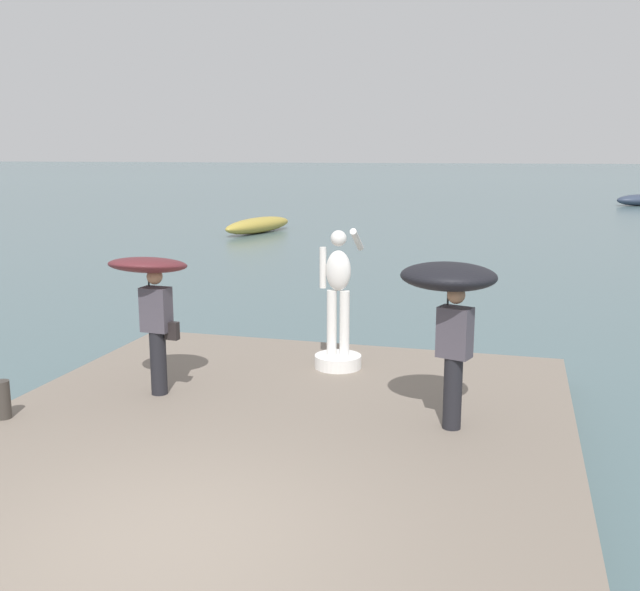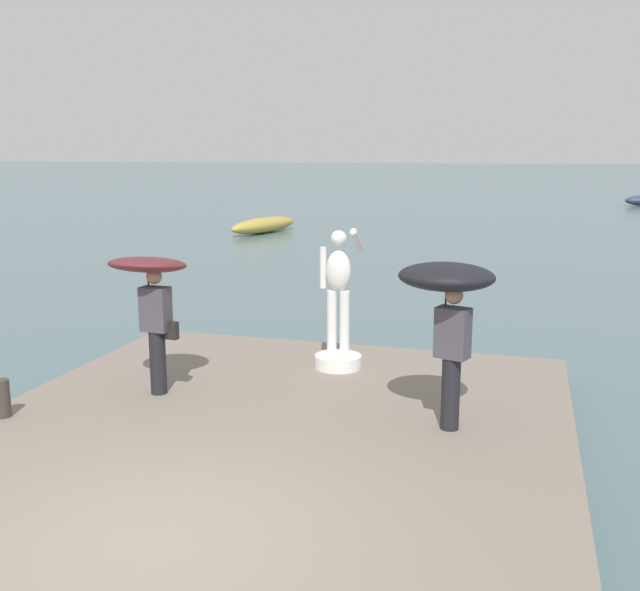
# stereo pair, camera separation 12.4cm
# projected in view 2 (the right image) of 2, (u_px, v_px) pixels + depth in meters

# --- Properties ---
(ground_plane) EXTENTS (400.00, 400.00, 0.00)m
(ground_plane) POSITION_uv_depth(u_px,v_px,m) (478.00, 213.00, 44.02)
(ground_plane) COLOR #4C666B
(pier) EXTENTS (7.20, 9.69, 0.40)m
(pier) POSITION_uv_depth(u_px,v_px,m) (239.00, 471.00, 7.99)
(pier) COLOR slate
(pier) RESTS_ON ground
(statue_white_figure) EXTENTS (0.72, 0.92, 2.14)m
(statue_white_figure) POSITION_uv_depth(u_px,v_px,m) (338.00, 317.00, 11.01)
(statue_white_figure) COLOR white
(statue_white_figure) RESTS_ON pier
(onlooker_left) EXTENTS (1.11, 1.13, 1.93)m
(onlooker_left) POSITION_uv_depth(u_px,v_px,m) (151.00, 286.00, 9.72)
(onlooker_left) COLOR black
(onlooker_left) RESTS_ON pier
(onlooker_right) EXTENTS (1.42, 1.43, 2.00)m
(onlooker_right) POSITION_uv_depth(u_px,v_px,m) (448.00, 293.00, 8.45)
(onlooker_right) COLOR black
(onlooker_right) RESTS_ON pier
(mooring_bollard) EXTENTS (0.19, 0.19, 0.48)m
(mooring_bollard) POSITION_uv_depth(u_px,v_px,m) (2.00, 398.00, 9.03)
(mooring_bollard) COLOR #38332D
(mooring_bollard) RESTS_ON pier
(boat_mid) EXTENTS (2.20, 4.96, 0.70)m
(boat_mid) POSITION_uv_depth(u_px,v_px,m) (264.00, 225.00, 33.31)
(boat_mid) COLOR #B2993D
(boat_mid) RESTS_ON ground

